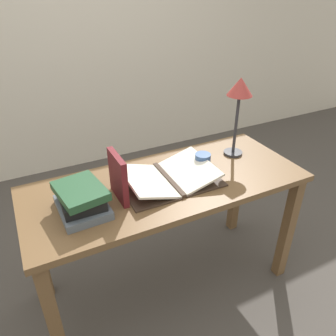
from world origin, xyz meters
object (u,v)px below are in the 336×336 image
object	(u,v)px
open_book	(169,177)
coffee_mug	(203,161)
book_standing_upright	(118,177)
reading_lamp	(239,95)
book_stack_tall	(82,200)

from	to	relation	value
open_book	coffee_mug	size ratio (longest dim) A/B	4.63
book_standing_upright	reading_lamp	distance (m)	0.82
book_standing_upright	reading_lamp	world-z (taller)	reading_lamp
book_stack_tall	reading_lamp	distance (m)	1.02
book_stack_tall	book_standing_upright	distance (m)	0.20
open_book	reading_lamp	size ratio (longest dim) A/B	1.11
coffee_mug	book_standing_upright	bearing A→B (deg)	-173.19
book_stack_tall	coffee_mug	distance (m)	0.71
book_stack_tall	coffee_mug	xyz separation A→B (m)	(0.70, 0.08, -0.02)
book_stack_tall	reading_lamp	size ratio (longest dim) A/B	0.59
reading_lamp	coffee_mug	size ratio (longest dim) A/B	4.18
coffee_mug	reading_lamp	bearing A→B (deg)	13.59
open_book	book_stack_tall	bearing A→B (deg)	-172.89
reading_lamp	coffee_mug	world-z (taller)	reading_lamp
open_book	coffee_mug	world-z (taller)	coffee_mug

